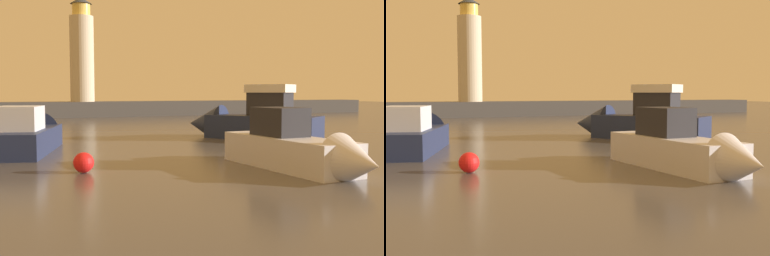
{
  "view_description": "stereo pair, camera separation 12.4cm",
  "coord_description": "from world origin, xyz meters",
  "views": [
    {
      "loc": [
        -7.59,
        -0.53,
        2.92
      ],
      "look_at": [
        0.97,
        19.36,
        1.3
      ],
      "focal_mm": 44.22,
      "sensor_mm": 36.0,
      "label": 1
    },
    {
      "loc": [
        -7.47,
        -0.58,
        2.92
      ],
      "look_at": [
        0.97,
        19.36,
        1.3
      ],
      "focal_mm": 44.22,
      "sensor_mm": 36.0,
      "label": 2
    }
  ],
  "objects": [
    {
      "name": "motorboat_1",
      "position": [
        3.08,
        13.97,
        0.79
      ],
      "size": [
        2.3,
        7.74,
        2.6
      ],
      "color": "silver",
      "rests_on": "ground_plane"
    },
    {
      "name": "motorboat_2",
      "position": [
        7.65,
        26.11,
        1.06
      ],
      "size": [
        7.38,
        8.83,
        3.92
      ],
      "color": "#1E284C",
      "rests_on": "ground_plane"
    },
    {
      "name": "ground_plane",
      "position": [
        0.0,
        28.69,
        0.0
      ],
      "size": [
        220.0,
        220.0,
        0.0
      ],
      "primitive_type": "plane",
      "color": "#4C4742"
    },
    {
      "name": "lighthouse",
      "position": [
        2.86,
        57.37,
        7.75
      ],
      "size": [
        2.85,
        2.85,
        12.49
      ],
      "color": "beige",
      "rests_on": "breakwater"
    },
    {
      "name": "motorboat_0",
      "position": [
        -5.68,
        25.26,
        0.76
      ],
      "size": [
        4.99,
        9.41,
        2.91
      ],
      "color": "#1E284C",
      "rests_on": "ground_plane"
    },
    {
      "name": "breakwater",
      "position": [
        0.0,
        57.37,
        0.92
      ],
      "size": [
        87.97,
        4.05,
        1.83
      ],
      "primitive_type": "cube",
      "color": "#423F3D",
      "rests_on": "ground_plane"
    },
    {
      "name": "mooring_buoy",
      "position": [
        -4.47,
        16.73,
        0.38
      ],
      "size": [
        0.76,
        0.76,
        0.76
      ],
      "primitive_type": "sphere",
      "color": "red",
      "rests_on": "ground_plane"
    }
  ]
}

